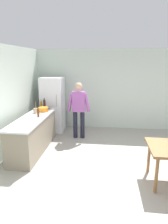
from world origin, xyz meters
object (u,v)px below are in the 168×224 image
utensil_jar (35,110)px  bottle_wine_dark (44,104)px  refrigerator (53,105)px  bottle_beer_brown (38,113)px  cooking_pot (43,109)px  person (79,107)px  bottle_oil_amber (41,105)px

utensil_jar → bottle_wine_dark: (0.10, 0.50, 0.07)m
refrigerator → bottle_beer_brown: size_ratio=6.92×
cooking_pot → bottle_beer_brown: (0.05, -0.58, 0.05)m
person → bottle_wine_dark: person is taller
person → bottle_oil_amber: size_ratio=6.07×
refrigerator → bottle_oil_amber: refrigerator is taller
person → bottle_beer_brown: person is taller
cooking_pot → refrigerator: bearing=88.6°
bottle_oil_amber → bottle_wine_dark: (0.12, -0.06, 0.03)m
utensil_jar → bottle_oil_amber: 0.56m
utensil_jar → bottle_oil_amber: (-0.02, 0.56, 0.04)m
bottle_beer_brown → bottle_wine_dark: (-0.11, 0.86, 0.04)m
utensil_jar → bottle_oil_amber: bearing=91.9°
person → bottle_beer_brown: (-0.92, -0.95, 0.03)m
utensil_jar → refrigerator: bearing=81.1°
utensil_jar → bottle_oil_amber: size_ratio=1.14×
person → bottle_beer_brown: 1.32m
bottle_oil_amber → refrigerator: bearing=71.3°
refrigerator → bottle_beer_brown: (0.03, -1.51, 0.11)m
cooking_pot → utensil_jar: utensil_jar is taller
refrigerator → utensil_jar: size_ratio=5.62×
refrigerator → bottle_beer_brown: refrigerator is taller
refrigerator → bottle_wine_dark: size_ratio=5.29×
bottle_oil_amber → bottle_wine_dark: bottle_wine_dark is taller
bottle_oil_amber → bottle_beer_brown: bearing=-76.1°
bottle_oil_amber → bottle_beer_brown: (0.23, -0.92, -0.01)m
bottle_oil_amber → bottle_wine_dark: bearing=-27.8°
person → bottle_oil_amber: bearing=-178.4°
refrigerator → bottle_wine_dark: 0.67m
person → cooking_pot: bearing=-159.3°
utensil_jar → bottle_wine_dark: bottle_wine_dark is taller
utensil_jar → bottle_oil_amber: utensil_jar is taller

